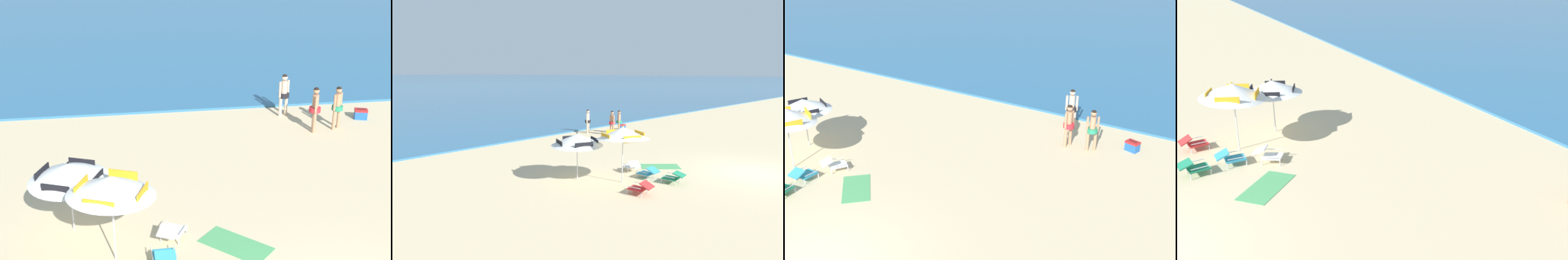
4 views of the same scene
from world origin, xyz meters
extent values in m
cylinder|color=silver|center=(-5.04, 3.35, 1.14)|extent=(0.04, 0.04, 2.27)
cone|color=white|center=(-5.04, 3.35, 2.03)|extent=(2.97, 2.98, 0.64)
cube|color=orange|center=(-4.75, 4.05, 1.93)|extent=(0.70, 0.32, 0.26)
cube|color=orange|center=(-5.74, 3.64, 1.93)|extent=(0.32, 0.70, 0.26)
cube|color=orange|center=(-5.33, 2.65, 1.93)|extent=(0.70, 0.32, 0.26)
cube|color=orange|center=(-4.34, 3.06, 1.93)|extent=(0.32, 0.70, 0.26)
sphere|color=orange|center=(-5.04, 3.35, 2.30)|extent=(0.06, 0.06, 0.06)
cylinder|color=silver|center=(-6.11, 4.87, 0.97)|extent=(0.04, 0.04, 1.95)
cone|color=white|center=(-6.11, 4.87, 1.71)|extent=(2.99, 2.99, 0.53)
cube|color=black|center=(-5.82, 5.57, 1.60)|extent=(0.71, 0.32, 0.26)
cube|color=black|center=(-6.82, 5.16, 1.60)|extent=(0.32, 0.71, 0.26)
cube|color=black|center=(-6.40, 4.16, 1.60)|extent=(0.71, 0.32, 0.26)
cube|color=black|center=(-5.40, 4.57, 1.60)|extent=(0.32, 0.71, 0.26)
sphere|color=black|center=(-6.11, 4.87, 1.98)|extent=(0.06, 0.06, 0.06)
cube|color=white|center=(-3.54, 4.10, 0.20)|extent=(0.74, 0.77, 0.04)
cube|color=white|center=(-3.71, 3.76, 0.41)|extent=(0.63, 0.59, 0.19)
cylinder|color=silver|center=(-3.62, 4.47, 0.09)|extent=(0.03, 0.03, 0.18)
cylinder|color=silver|center=(-3.18, 4.23, 0.09)|extent=(0.03, 0.03, 0.18)
cylinder|color=silver|center=(-3.89, 3.96, 0.09)|extent=(0.03, 0.03, 0.18)
cylinder|color=silver|center=(-3.45, 3.73, 0.09)|extent=(0.03, 0.03, 0.18)
cylinder|color=silver|center=(-3.78, 4.23, 0.32)|extent=(0.28, 0.49, 0.02)
cylinder|color=silver|center=(-3.29, 3.97, 0.32)|extent=(0.28, 0.49, 0.02)
cube|color=teal|center=(-3.90, 3.02, 0.20)|extent=(0.53, 0.61, 0.04)
cube|color=teal|center=(-3.89, 2.64, 0.41)|extent=(0.50, 0.41, 0.19)
cylinder|color=silver|center=(-4.15, 3.30, 0.09)|extent=(0.03, 0.03, 0.18)
cylinder|color=silver|center=(-3.66, 3.31, 0.09)|extent=(0.03, 0.03, 0.18)
cylinder|color=silver|center=(-4.13, 2.73, 0.09)|extent=(0.03, 0.03, 0.18)
cylinder|color=silver|center=(-3.65, 2.74, 0.09)|extent=(0.03, 0.03, 0.18)
cylinder|color=silver|center=(-4.18, 3.02, 0.32)|extent=(0.04, 0.54, 0.02)
cylinder|color=silver|center=(-3.62, 3.03, 0.32)|extent=(0.04, 0.54, 0.02)
cube|color=#1E7F56|center=(-3.71, 1.92, 0.20)|extent=(0.61, 0.68, 0.04)
cube|color=#1E7F56|center=(-3.65, 1.57, 0.42)|extent=(0.56, 0.49, 0.15)
cylinder|color=silver|center=(-4.00, 2.16, 0.09)|extent=(0.03, 0.03, 0.18)
cylinder|color=silver|center=(-3.52, 2.24, 0.09)|extent=(0.03, 0.03, 0.18)
cylinder|color=silver|center=(-3.91, 1.60, 0.09)|extent=(0.03, 0.03, 0.18)
cylinder|color=silver|center=(-3.42, 1.68, 0.09)|extent=(0.03, 0.03, 0.18)
cylinder|color=silver|center=(-3.99, 1.88, 0.32)|extent=(0.11, 0.54, 0.02)
cylinder|color=silver|center=(-3.43, 1.97, 0.32)|extent=(0.11, 0.54, 0.02)
cube|color=red|center=(-5.66, 2.12, 0.20)|extent=(0.60, 0.67, 0.04)
cube|color=red|center=(-5.60, 1.74, 0.41)|extent=(0.55, 0.47, 0.21)
cylinder|color=silver|center=(-5.94, 2.36, 0.09)|extent=(0.03, 0.03, 0.18)
cylinder|color=silver|center=(-5.46, 2.44, 0.09)|extent=(0.03, 0.03, 0.18)
cylinder|color=silver|center=(-5.86, 1.80, 0.09)|extent=(0.03, 0.03, 0.18)
cylinder|color=silver|center=(-5.37, 1.87, 0.09)|extent=(0.03, 0.03, 0.18)
cylinder|color=silver|center=(-5.93, 2.08, 0.32)|extent=(0.11, 0.54, 0.02)
cylinder|color=silver|center=(-5.38, 2.16, 0.32)|extent=(0.11, 0.54, 0.02)
cube|color=#4C9E5B|center=(-2.01, 3.52, 0.01)|extent=(1.92, 1.90, 0.01)
camera|label=1|loc=(-4.86, -8.49, 8.25)|focal=52.58mm
camera|label=2|loc=(-15.08, -4.85, 4.39)|focal=30.45mm
camera|label=3|loc=(9.18, -5.90, 8.23)|focal=44.51mm
camera|label=4|loc=(8.84, 1.40, 5.90)|focal=39.70mm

